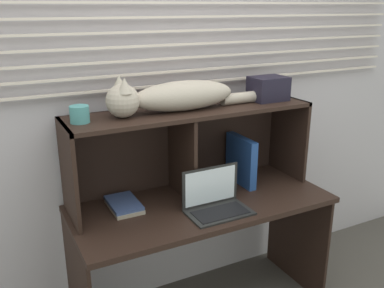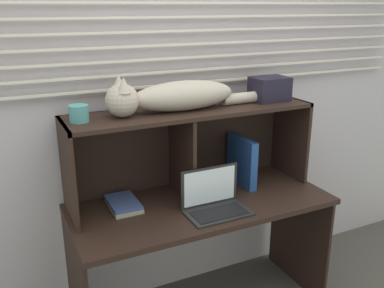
{
  "view_description": "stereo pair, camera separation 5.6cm",
  "coord_description": "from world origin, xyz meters",
  "px_view_note": "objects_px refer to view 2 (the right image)",
  "views": [
    {
      "loc": [
        -1.01,
        -1.65,
        1.75
      ],
      "look_at": [
        0.0,
        0.33,
        1.02
      ],
      "focal_mm": 39.58,
      "sensor_mm": 36.0,
      "label": 1
    },
    {
      "loc": [
        -0.96,
        -1.67,
        1.75
      ],
      "look_at": [
        0.0,
        0.33,
        1.02
      ],
      "focal_mm": 39.58,
      "sensor_mm": 36.0,
      "label": 2
    }
  ],
  "objects_px": {
    "book_stack": "(123,204)",
    "storage_box": "(270,89)",
    "small_basket": "(79,114)",
    "laptop": "(215,202)",
    "binder_upright": "(242,161)",
    "cat": "(174,96)"
  },
  "relations": [
    {
      "from": "laptop",
      "to": "binder_upright",
      "type": "relative_size",
      "value": 1.14
    },
    {
      "from": "laptop",
      "to": "storage_box",
      "type": "height_order",
      "value": "storage_box"
    },
    {
      "from": "small_basket",
      "to": "storage_box",
      "type": "xyz_separation_m",
      "value": [
        1.1,
        0.0,
        0.03
      ]
    },
    {
      "from": "binder_upright",
      "to": "storage_box",
      "type": "bearing_deg",
      "value": 0.0
    },
    {
      "from": "book_stack",
      "to": "small_basket",
      "type": "xyz_separation_m",
      "value": [
        -0.19,
        0.0,
        0.52
      ]
    },
    {
      "from": "cat",
      "to": "small_basket",
      "type": "height_order",
      "value": "cat"
    },
    {
      "from": "laptop",
      "to": "binder_upright",
      "type": "bearing_deg",
      "value": 38.05
    },
    {
      "from": "laptop",
      "to": "small_basket",
      "type": "xyz_separation_m",
      "value": [
        -0.61,
        0.25,
        0.48
      ]
    },
    {
      "from": "laptop",
      "to": "book_stack",
      "type": "relative_size",
      "value": 1.39
    },
    {
      "from": "small_basket",
      "to": "storage_box",
      "type": "height_order",
      "value": "storage_box"
    },
    {
      "from": "small_basket",
      "to": "storage_box",
      "type": "relative_size",
      "value": 0.45
    },
    {
      "from": "book_stack",
      "to": "storage_box",
      "type": "distance_m",
      "value": 1.06
    },
    {
      "from": "laptop",
      "to": "binder_upright",
      "type": "distance_m",
      "value": 0.41
    },
    {
      "from": "laptop",
      "to": "book_stack",
      "type": "distance_m",
      "value": 0.49
    },
    {
      "from": "book_stack",
      "to": "binder_upright",
      "type": "bearing_deg",
      "value": 0.11
    },
    {
      "from": "storage_box",
      "to": "binder_upright",
      "type": "bearing_deg",
      "value": 180.0
    },
    {
      "from": "cat",
      "to": "book_stack",
      "type": "xyz_separation_m",
      "value": [
        -0.3,
        -0.0,
        -0.56
      ]
    },
    {
      "from": "book_stack",
      "to": "storage_box",
      "type": "xyz_separation_m",
      "value": [
        0.91,
        0.0,
        0.54
      ]
    },
    {
      "from": "cat",
      "to": "small_basket",
      "type": "relative_size",
      "value": 10.63
    },
    {
      "from": "storage_box",
      "to": "small_basket",
      "type": "bearing_deg",
      "value": 180.0
    },
    {
      "from": "cat",
      "to": "small_basket",
      "type": "distance_m",
      "value": 0.49
    },
    {
      "from": "binder_upright",
      "to": "book_stack",
      "type": "relative_size",
      "value": 1.21
    }
  ]
}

